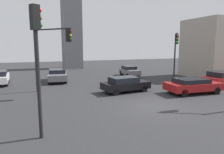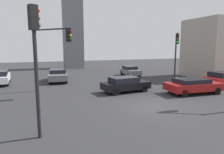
# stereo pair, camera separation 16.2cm
# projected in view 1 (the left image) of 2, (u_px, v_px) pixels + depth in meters

# --- Properties ---
(ground_plane) EXTENTS (92.72, 92.72, 0.00)m
(ground_plane) POSITION_uv_depth(u_px,v_px,m) (152.00, 106.00, 13.58)
(ground_plane) COLOR #2D2D30
(traffic_light_1) EXTENTS (2.78, 2.99, 5.70)m
(traffic_light_1) POSITION_uv_depth(u_px,v_px,m) (50.00, 46.00, 16.60)
(traffic_light_1) COLOR black
(traffic_light_1) RESTS_ON ground_plane
(traffic_light_2) EXTENTS (0.49, 0.43, 5.65)m
(traffic_light_2) POSITION_uv_depth(u_px,v_px,m) (37.00, 48.00, 8.24)
(traffic_light_2) COLOR black
(traffic_light_2) RESTS_ON ground_plane
(traffic_light_3) EXTENTS (2.06, 2.64, 5.48)m
(traffic_light_3) POSITION_uv_depth(u_px,v_px,m) (176.00, 47.00, 21.28)
(traffic_light_3) COLOR black
(traffic_light_3) RESTS_ON ground_plane
(car_1) EXTENTS (2.53, 4.93, 1.42)m
(car_1) POSITION_uv_depth(u_px,v_px,m) (57.00, 75.00, 23.17)
(car_1) COLOR slate
(car_1) RESTS_ON ground_plane
(car_2) EXTENTS (1.97, 4.15, 1.38)m
(car_2) POSITION_uv_depth(u_px,v_px,m) (129.00, 71.00, 27.44)
(car_2) COLOR slate
(car_2) RESTS_ON ground_plane
(car_3) EXTENTS (4.37, 2.19, 1.35)m
(car_3) POSITION_uv_depth(u_px,v_px,m) (125.00, 84.00, 17.72)
(car_3) COLOR black
(car_3) RESTS_ON ground_plane
(car_4) EXTENTS (4.89, 2.56, 1.30)m
(car_4) POSITION_uv_depth(u_px,v_px,m) (193.00, 85.00, 17.19)
(car_4) COLOR maroon
(car_4) RESTS_ON ground_plane
(car_5) EXTENTS (4.80, 2.37, 1.49)m
(car_5) POSITION_uv_depth(u_px,v_px,m) (223.00, 78.00, 20.59)
(car_5) COLOR maroon
(car_5) RESTS_ON ground_plane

